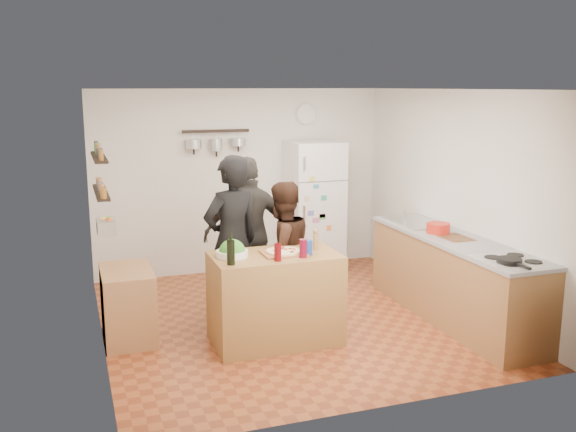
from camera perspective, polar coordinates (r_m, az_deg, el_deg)
name	(u,v)px	position (r m, az deg, el deg)	size (l,w,h in m)	color
room_shell	(280,202)	(7.20, -0.75, 1.21)	(4.20, 4.20, 4.20)	brown
prep_island	(275,298)	(6.45, -1.15, -7.32)	(1.25, 0.72, 0.91)	olive
pizza_board	(283,253)	(6.32, -0.42, -3.31)	(0.42, 0.34, 0.02)	brown
pizza	(283,251)	(6.32, -0.42, -3.15)	(0.34, 0.34, 0.02)	beige
salad_bowl	(232,254)	(6.25, -4.98, -3.34)	(0.31, 0.31, 0.06)	white
wine_bottle	(231,253)	(5.95, -5.10, -3.26)	(0.08, 0.08, 0.23)	black
wine_glass_near	(278,252)	(6.06, -0.92, -3.25)	(0.07, 0.07, 0.17)	#51060A
wine_glass_far	(303,248)	(6.18, 1.35, -2.90)	(0.07, 0.07, 0.18)	#5B071A
pepper_mill	(316,241)	(6.49, 2.48, -2.25)	(0.05, 0.05, 0.17)	olive
salt_canister	(308,248)	(6.29, 1.78, -2.82)	(0.09, 0.09, 0.14)	navy
person_left	(232,242)	(6.80, -5.00, -2.28)	(0.67, 0.44, 1.84)	black
person_center	(282,253)	(6.88, -0.56, -3.33)	(0.75, 0.59, 1.55)	black
person_back	(249,234)	(7.27, -3.45, -1.65)	(1.04, 0.43, 1.77)	#2A2825
counter_run	(454,279)	(7.30, 14.50, -5.49)	(0.63, 2.63, 0.90)	#9E7042
stove_top	(513,261)	(6.44, 19.36, -3.80)	(0.60, 0.62, 0.02)	white
skillet	(509,261)	(6.31, 19.07, -3.77)	(0.23, 0.23, 0.04)	black
sink	(416,223)	(7.88, 11.28, -0.59)	(0.50, 0.80, 0.03)	silver
cutting_board	(455,239)	(7.18, 14.66, -1.96)	(0.30, 0.40, 0.02)	brown
red_bowl	(438,228)	(7.36, 13.20, -1.05)	(0.26, 0.26, 0.11)	red
fridge	(314,207)	(8.84, 2.33, 0.83)	(0.70, 0.68, 1.80)	white
wall_clock	(306,114)	(9.00, 1.62, 9.05)	(0.30, 0.30, 0.03)	silver
spice_shelf_lower	(101,192)	(6.63, -16.29, 2.04)	(0.12, 1.00, 0.03)	black
spice_shelf_upper	(99,157)	(6.58, -16.46, 5.05)	(0.12, 1.00, 0.03)	black
produce_basket	(106,226)	(6.69, -15.86, -0.90)	(0.18, 0.35, 0.14)	silver
side_table	(128,304)	(6.74, -14.04, -7.64)	(0.50, 0.80, 0.73)	#AD7548
pot_rack	(216,131)	(8.57, -6.43, 7.51)	(0.90, 0.04, 0.04)	black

